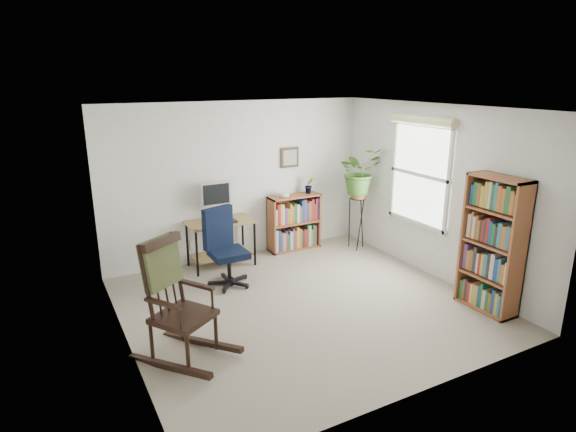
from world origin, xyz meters
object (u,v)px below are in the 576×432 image
office_chair (228,248)px  rocking_chair (183,300)px  tall_bookshelf (492,245)px  desk (221,243)px  low_bookshelf (294,222)px

office_chair → rocking_chair: size_ratio=0.85×
rocking_chair → office_chair: bearing=21.3°
rocking_chair → tall_bookshelf: (3.55, -0.69, 0.19)m
desk → tall_bookshelf: bearing=-50.4°
office_chair → low_bookshelf: bearing=12.6°
low_bookshelf → tall_bookshelf: 3.16m
desk → office_chair: (-0.16, -0.72, 0.19)m
tall_bookshelf → rocking_chair: bearing=169.1°
rocking_chair → desk: bearing=28.1°
desk → office_chair: 0.76m
rocking_chair → tall_bookshelf: 3.62m
office_chair → rocking_chair: rocking_chair is taller
tall_bookshelf → desk: bearing=129.6°
low_bookshelf → tall_bookshelf: tall_bookshelf is taller
office_chair → desk: bearing=60.5°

